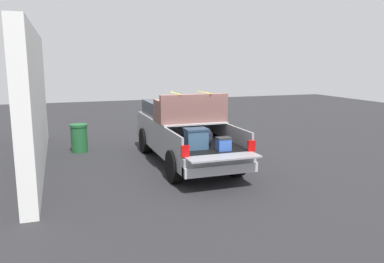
% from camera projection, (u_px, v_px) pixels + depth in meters
% --- Properties ---
extents(ground_plane, '(40.00, 40.00, 0.00)m').
position_uv_depth(ground_plane, '(186.00, 163.00, 11.92)').
color(ground_plane, '#262628').
extents(pickup_truck, '(6.05, 2.06, 2.23)m').
position_uv_depth(pickup_truck, '(182.00, 131.00, 12.06)').
color(pickup_truck, gray).
rests_on(pickup_truck, ground_plane).
extents(building_facade, '(8.94, 0.36, 4.01)m').
position_uv_depth(building_facade, '(34.00, 100.00, 11.29)').
color(building_facade, white).
rests_on(building_facade, ground_plane).
extents(trash_can, '(0.60, 0.60, 0.98)m').
position_uv_depth(trash_can, '(79.00, 138.00, 13.28)').
color(trash_can, '#1E592D').
rests_on(trash_can, ground_plane).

